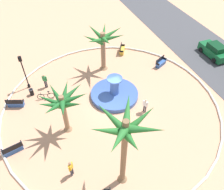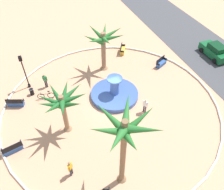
{
  "view_description": "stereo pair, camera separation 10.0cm",
  "coord_description": "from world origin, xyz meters",
  "px_view_note": "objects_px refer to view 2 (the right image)",
  "views": [
    {
      "loc": [
        14.34,
        -5.42,
        16.12
      ],
      "look_at": [
        -0.32,
        0.24,
        1.0
      ],
      "focal_mm": 36.5,
      "sensor_mm": 36.0,
      "label": 1
    },
    {
      "loc": [
        14.37,
        -5.33,
        16.12
      ],
      "look_at": [
        -0.32,
        0.24,
        1.0
      ],
      "focal_mm": 36.5,
      "sensor_mm": 36.0,
      "label": 2
    }
  ],
  "objects_px": {
    "palm_tree_near_fountain": "(103,41)",
    "person_cyclist_helmet": "(45,80)",
    "bench_east": "(122,50)",
    "bicycle_red_frame": "(46,96)",
    "palm_tree_by_curb": "(62,103)",
    "fountain": "(115,94)",
    "person_pedestrian_stroll": "(145,105)",
    "lamppost": "(24,69)",
    "trash_bin": "(32,91)",
    "bench_southeast": "(16,103)",
    "palm_tree_mid_plaza": "(124,135)",
    "bench_north": "(161,63)",
    "parked_car_leftmost": "(215,51)",
    "bench_west": "(13,149)",
    "person_cyclist_photo": "(70,168)"
  },
  "relations": [
    {
      "from": "trash_bin",
      "to": "person_cyclist_photo",
      "type": "height_order",
      "value": "person_cyclist_photo"
    },
    {
      "from": "fountain",
      "to": "bench_east",
      "type": "xyz_separation_m",
      "value": [
        -7.07,
        3.82,
        0.02
      ]
    },
    {
      "from": "bench_west",
      "to": "trash_bin",
      "type": "xyz_separation_m",
      "value": [
        -6.34,
        2.2,
        0.04
      ]
    },
    {
      "from": "bench_southeast",
      "to": "trash_bin",
      "type": "distance_m",
      "value": 1.96
    },
    {
      "from": "palm_tree_by_curb",
      "to": "trash_bin",
      "type": "height_order",
      "value": "palm_tree_by_curb"
    },
    {
      "from": "palm_tree_by_curb",
      "to": "bicycle_red_frame",
      "type": "bearing_deg",
      "value": -166.01
    },
    {
      "from": "person_pedestrian_stroll",
      "to": "bicycle_red_frame",
      "type": "bearing_deg",
      "value": -121.33
    },
    {
      "from": "bench_southeast",
      "to": "person_cyclist_photo",
      "type": "bearing_deg",
      "value": 20.8
    },
    {
      "from": "bench_southeast",
      "to": "bicycle_red_frame",
      "type": "relative_size",
      "value": 0.99
    },
    {
      "from": "person_pedestrian_stroll",
      "to": "parked_car_leftmost",
      "type": "relative_size",
      "value": 0.4
    },
    {
      "from": "bench_west",
      "to": "person_cyclist_helmet",
      "type": "height_order",
      "value": "person_cyclist_helmet"
    },
    {
      "from": "parked_car_leftmost",
      "to": "bench_north",
      "type": "bearing_deg",
      "value": -95.08
    },
    {
      "from": "bicycle_red_frame",
      "to": "parked_car_leftmost",
      "type": "relative_size",
      "value": 0.42
    },
    {
      "from": "person_cyclist_photo",
      "to": "trash_bin",
      "type": "bearing_deg",
      "value": -170.11
    },
    {
      "from": "palm_tree_by_curb",
      "to": "person_cyclist_helmet",
      "type": "distance_m",
      "value": 6.8
    },
    {
      "from": "bench_southeast",
      "to": "bicycle_red_frame",
      "type": "bearing_deg",
      "value": 89.44
    },
    {
      "from": "trash_bin",
      "to": "bench_east",
      "type": "bearing_deg",
      "value": 108.39
    },
    {
      "from": "bicycle_red_frame",
      "to": "palm_tree_near_fountain",
      "type": "bearing_deg",
      "value": 110.68
    },
    {
      "from": "fountain",
      "to": "person_pedestrian_stroll",
      "type": "distance_m",
      "value": 3.58
    },
    {
      "from": "bench_southeast",
      "to": "person_pedestrian_stroll",
      "type": "relative_size",
      "value": 1.04
    },
    {
      "from": "palm_tree_by_curb",
      "to": "fountain",
      "type": "bearing_deg",
      "value": 114.55
    },
    {
      "from": "bench_north",
      "to": "trash_bin",
      "type": "height_order",
      "value": "bench_north"
    },
    {
      "from": "bench_east",
      "to": "parked_car_leftmost",
      "type": "relative_size",
      "value": 0.41
    },
    {
      "from": "lamppost",
      "to": "trash_bin",
      "type": "relative_size",
      "value": 5.44
    },
    {
      "from": "palm_tree_by_curb",
      "to": "palm_tree_near_fountain",
      "type": "bearing_deg",
      "value": 140.63
    },
    {
      "from": "palm_tree_near_fountain",
      "to": "bench_west",
      "type": "distance_m",
      "value": 13.53
    },
    {
      "from": "palm_tree_near_fountain",
      "to": "palm_tree_by_curb",
      "type": "xyz_separation_m",
      "value": [
        7.22,
        -5.92,
        -0.22
      ]
    },
    {
      "from": "bench_southeast",
      "to": "person_cyclist_photo",
      "type": "distance_m",
      "value": 9.49
    },
    {
      "from": "bench_east",
      "to": "bicycle_red_frame",
      "type": "bearing_deg",
      "value": -64.3
    },
    {
      "from": "trash_bin",
      "to": "person_pedestrian_stroll",
      "type": "bearing_deg",
      "value": 57.18
    },
    {
      "from": "lamppost",
      "to": "parked_car_leftmost",
      "type": "height_order",
      "value": "lamppost"
    },
    {
      "from": "bench_east",
      "to": "person_cyclist_helmet",
      "type": "height_order",
      "value": "person_cyclist_helmet"
    },
    {
      "from": "fountain",
      "to": "bicycle_red_frame",
      "type": "height_order",
      "value": "fountain"
    },
    {
      "from": "bench_north",
      "to": "trash_bin",
      "type": "xyz_separation_m",
      "value": [
        -0.33,
        -14.75,
        0.04
      ]
    },
    {
      "from": "fountain",
      "to": "bicycle_red_frame",
      "type": "distance_m",
      "value": 6.84
    },
    {
      "from": "palm_tree_near_fountain",
      "to": "person_cyclist_photo",
      "type": "xyz_separation_m",
      "value": [
        11.49,
        -6.59,
        -2.62
      ]
    },
    {
      "from": "lamppost",
      "to": "person_cyclist_photo",
      "type": "height_order",
      "value": "lamppost"
    },
    {
      "from": "palm_tree_by_curb",
      "to": "bench_east",
      "type": "xyz_separation_m",
      "value": [
        -9.53,
        9.19,
        -3.0
      ]
    },
    {
      "from": "palm_tree_near_fountain",
      "to": "bicycle_red_frame",
      "type": "bearing_deg",
      "value": -69.32
    },
    {
      "from": "palm_tree_by_curb",
      "to": "bench_north",
      "type": "height_order",
      "value": "palm_tree_by_curb"
    },
    {
      "from": "bench_east",
      "to": "bench_west",
      "type": "bearing_deg",
      "value": -53.53
    },
    {
      "from": "bench_east",
      "to": "person_pedestrian_stroll",
      "type": "xyz_separation_m",
      "value": [
        10.07,
        -1.95,
        0.55
      ]
    },
    {
      "from": "palm_tree_near_fountain",
      "to": "person_cyclist_helmet",
      "type": "xyz_separation_m",
      "value": [
        0.91,
        -6.76,
        -2.61
      ]
    },
    {
      "from": "palm_tree_mid_plaza",
      "to": "parked_car_leftmost",
      "type": "height_order",
      "value": "palm_tree_mid_plaza"
    },
    {
      "from": "bench_east",
      "to": "parked_car_leftmost",
      "type": "bearing_deg",
      "value": 64.72
    },
    {
      "from": "fountain",
      "to": "bench_east",
      "type": "height_order",
      "value": "fountain"
    },
    {
      "from": "palm_tree_mid_plaza",
      "to": "person_pedestrian_stroll",
      "type": "distance_m",
      "value": 8.47
    },
    {
      "from": "bench_west",
      "to": "palm_tree_by_curb",
      "type": "bearing_deg",
      "value": 98.22
    },
    {
      "from": "palm_tree_near_fountain",
      "to": "person_cyclist_photo",
      "type": "bearing_deg",
      "value": -29.83
    },
    {
      "from": "palm_tree_near_fountain",
      "to": "palm_tree_by_curb",
      "type": "relative_size",
      "value": 1.11
    }
  ]
}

